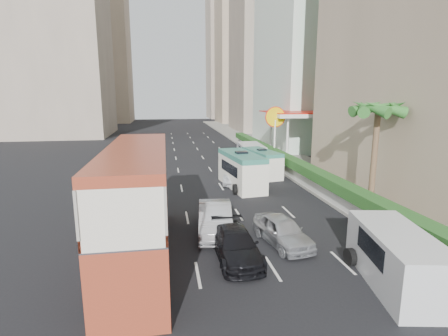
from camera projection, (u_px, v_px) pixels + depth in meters
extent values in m
plane|color=black|center=(268.00, 248.00, 16.87)|extent=(200.00, 200.00, 0.00)
cube|color=#9A3922|center=(139.00, 204.00, 15.39)|extent=(2.50, 11.00, 5.06)
imported|color=#B5B8BD|center=(215.00, 233.00, 18.73)|extent=(2.24, 5.06, 1.62)
imported|color=#B5B8BD|center=(282.00, 244.00, 17.33)|extent=(2.40, 4.38, 1.41)
imported|color=black|center=(236.00, 258.00, 15.82)|extent=(1.95, 4.59, 1.32)
imported|color=silver|center=(236.00, 183.00, 29.64)|extent=(2.98, 5.08, 1.33)
cube|color=silver|center=(241.00, 170.00, 28.03)|extent=(2.83, 6.42, 2.75)
cube|color=silver|center=(262.00, 163.00, 32.18)|extent=(2.67, 5.53, 2.35)
cube|color=silver|center=(397.00, 258.00, 13.49)|extent=(3.07, 5.60, 2.12)
cube|color=silver|center=(251.00, 155.00, 36.76)|extent=(2.57, 5.75, 2.25)
cube|color=#99968C|center=(280.00, 156.00, 42.47)|extent=(6.00, 120.00, 0.18)
cube|color=silver|center=(290.00, 171.00, 31.27)|extent=(0.30, 44.00, 1.00)
cube|color=#2D6626|center=(291.00, 161.00, 31.10)|extent=(1.10, 44.00, 0.70)
cylinder|color=brown|center=(374.00, 160.00, 21.32)|extent=(0.36, 0.36, 6.40)
cube|color=silver|center=(295.00, 136.00, 40.16)|extent=(6.50, 8.00, 5.50)
cube|color=tan|center=(275.00, 7.00, 70.79)|extent=(16.00, 16.00, 50.00)
cube|color=tan|center=(244.00, 41.00, 94.42)|extent=(14.00, 14.00, 44.00)
cube|color=tan|center=(229.00, 57.00, 116.07)|extent=(14.00, 14.00, 40.00)
cube|color=tan|center=(98.00, 38.00, 95.61)|extent=(16.00, 16.00, 46.00)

